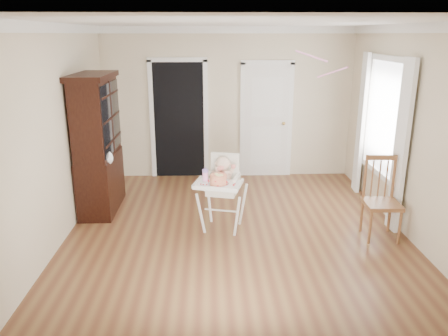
{
  "coord_description": "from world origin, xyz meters",
  "views": [
    {
      "loc": [
        -0.34,
        -5.41,
        2.57
      ],
      "look_at": [
        -0.16,
        0.01,
        0.9
      ],
      "focal_mm": 35.0,
      "sensor_mm": 36.0,
      "label": 1
    }
  ],
  "objects_px": {
    "cake": "(218,179)",
    "sippy_cup": "(205,175)",
    "china_cabinet": "(98,144)",
    "dining_chair": "(381,201)",
    "high_chair": "(222,184)"
  },
  "relations": [
    {
      "from": "dining_chair",
      "to": "high_chair",
      "type": "bearing_deg",
      "value": 174.4
    },
    {
      "from": "cake",
      "to": "sippy_cup",
      "type": "xyz_separation_m",
      "value": [
        -0.17,
        0.14,
        0.02
      ]
    },
    {
      "from": "sippy_cup",
      "to": "dining_chair",
      "type": "height_order",
      "value": "dining_chair"
    },
    {
      "from": "high_chair",
      "to": "china_cabinet",
      "type": "xyz_separation_m",
      "value": [
        -1.81,
        0.79,
        0.37
      ]
    },
    {
      "from": "sippy_cup",
      "to": "china_cabinet",
      "type": "height_order",
      "value": "china_cabinet"
    },
    {
      "from": "high_chair",
      "to": "cake",
      "type": "relative_size",
      "value": 3.84
    },
    {
      "from": "high_chair",
      "to": "dining_chair",
      "type": "relative_size",
      "value": 0.98
    },
    {
      "from": "high_chair",
      "to": "china_cabinet",
      "type": "height_order",
      "value": "china_cabinet"
    },
    {
      "from": "dining_chair",
      "to": "cake",
      "type": "bearing_deg",
      "value": -179.11
    },
    {
      "from": "cake",
      "to": "china_cabinet",
      "type": "bearing_deg",
      "value": 149.71
    },
    {
      "from": "sippy_cup",
      "to": "high_chair",
      "type": "bearing_deg",
      "value": 23.25
    },
    {
      "from": "cake",
      "to": "sippy_cup",
      "type": "distance_m",
      "value": 0.22
    },
    {
      "from": "china_cabinet",
      "to": "dining_chair",
      "type": "xyz_separation_m",
      "value": [
        3.86,
        -1.09,
        -0.52
      ]
    },
    {
      "from": "high_chair",
      "to": "sippy_cup",
      "type": "distance_m",
      "value": 0.29
    },
    {
      "from": "high_chair",
      "to": "cake",
      "type": "distance_m",
      "value": 0.28
    }
  ]
}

